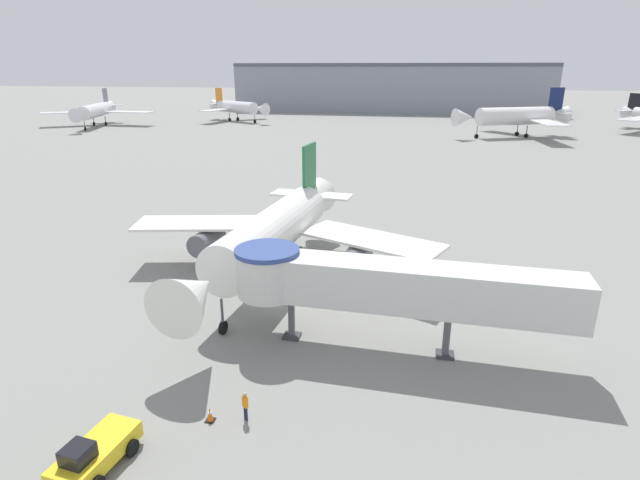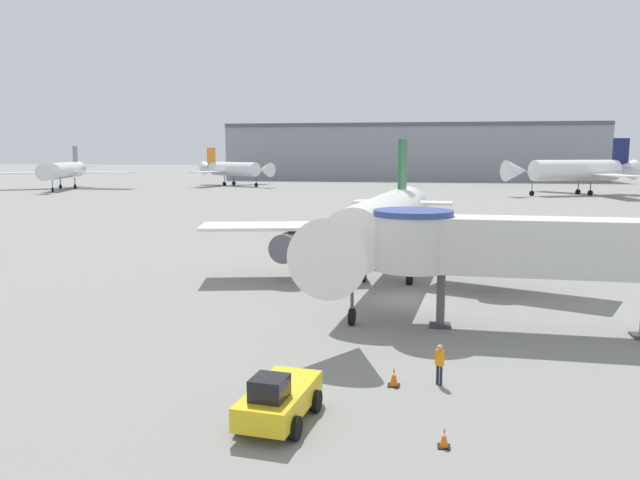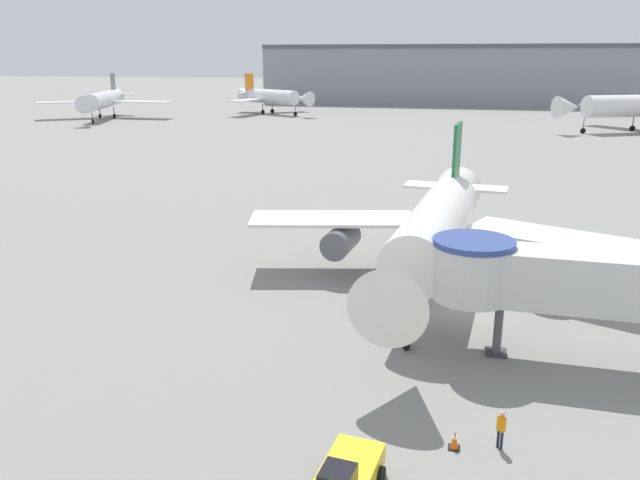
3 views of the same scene
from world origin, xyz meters
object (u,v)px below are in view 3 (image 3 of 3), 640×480
object	(u,v)px
background_jet_orange_tail	(271,97)
traffic_cone_near_nose	(455,440)
background_jet_gray_tail	(104,100)
main_airplane	(437,227)
ground_crew_marshaller	(501,427)
background_jet_navy_tail	(634,106)
jet_bridge	(622,284)

from	to	relation	value
background_jet_orange_tail	traffic_cone_near_nose	bearing A→B (deg)	-128.34
background_jet_orange_tail	background_jet_gray_tail	xyz separation A→B (m)	(-35.63, -22.72, 0.13)
main_airplane	ground_crew_marshaller	bearing A→B (deg)	-73.12
background_jet_navy_tail	jet_bridge	bearing A→B (deg)	-37.80
jet_bridge	background_jet_navy_tail	world-z (taller)	background_jet_navy_tail
background_jet_gray_tail	background_jet_navy_tail	bearing A→B (deg)	-17.97
main_airplane	background_jet_gray_tail	xyz separation A→B (m)	(-84.40, 99.97, 0.45)
jet_bridge	traffic_cone_near_nose	xyz separation A→B (m)	(-7.45, -8.62, -4.01)
traffic_cone_near_nose	background_jet_gray_tail	xyz separation A→B (m)	(-86.06, 117.65, 4.31)
background_jet_gray_tail	main_airplane	bearing A→B (deg)	-67.18
ground_crew_marshaller	background_jet_gray_tail	world-z (taller)	background_jet_gray_tail
ground_crew_marshaller	background_jet_orange_tail	bearing A→B (deg)	-29.86
traffic_cone_near_nose	background_jet_orange_tail	world-z (taller)	background_jet_orange_tail
traffic_cone_near_nose	background_jet_navy_tail	distance (m)	121.00
ground_crew_marshaller	background_jet_orange_tail	distance (m)	149.40
background_jet_orange_tail	background_jet_gray_tail	size ratio (longest dim) A/B	0.77
main_airplane	background_jet_gray_tail	distance (m)	130.84
traffic_cone_near_nose	background_jet_navy_tail	size ratio (longest dim) A/B	0.02
background_jet_navy_tail	background_jet_gray_tail	xyz separation A→B (m)	(-118.89, 1.28, -0.58)
background_jet_orange_tail	background_jet_gray_tail	distance (m)	42.26
jet_bridge	ground_crew_marshaller	size ratio (longest dim) A/B	12.93
jet_bridge	ground_crew_marshaller	xyz separation A→B (m)	(-5.72, -8.20, -3.44)
main_airplane	traffic_cone_near_nose	bearing A→B (deg)	-78.89
background_jet_navy_tail	background_jet_orange_tail	xyz separation A→B (m)	(-83.26, 24.00, -0.70)
traffic_cone_near_nose	background_jet_orange_tail	bearing A→B (deg)	109.76
jet_bridge	background_jet_gray_tail	distance (m)	143.64
background_jet_navy_tail	ground_crew_marshaller	bearing A→B (deg)	-39.56
background_jet_navy_tail	background_jet_gray_tail	bearing A→B (deg)	-115.17
jet_bridge	background_jet_navy_tail	size ratio (longest dim) A/B	0.67
background_jet_navy_tail	background_jet_orange_tail	distance (m)	86.65
ground_crew_marshaller	jet_bridge	bearing A→B (deg)	-85.19
background_jet_gray_tail	jet_bridge	bearing A→B (deg)	-66.73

